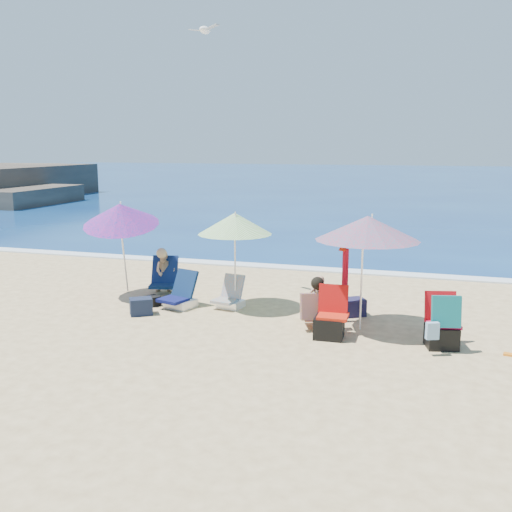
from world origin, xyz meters
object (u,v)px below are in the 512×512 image
(umbrella_striped, at_px, (235,224))
(umbrella_blue, at_px, (120,214))
(umbrella_turquoise, at_px, (368,228))
(person_center, at_px, (319,303))
(chair_navy, at_px, (180,298))
(chair_rainbow, at_px, (230,299))
(person_left, at_px, (165,272))
(furled_umbrella, at_px, (344,278))
(camp_chair_left, at_px, (330,322))
(camp_chair_right, at_px, (442,328))
(seagull, at_px, (205,30))

(umbrella_striped, xyz_separation_m, umbrella_blue, (-2.52, 0.11, 0.08))
(umbrella_turquoise, bearing_deg, person_center, -168.25)
(chair_navy, height_order, chair_rainbow, chair_navy)
(umbrella_blue, distance_m, person_left, 1.56)
(furled_umbrella, bearing_deg, umbrella_turquoise, -39.23)
(umbrella_turquoise, bearing_deg, chair_rainbow, 166.77)
(camp_chair_left, bearing_deg, chair_rainbow, 150.68)
(person_left, bearing_deg, chair_navy, -50.55)
(umbrella_turquoise, height_order, person_left, umbrella_turquoise)
(chair_rainbow, relative_size, camp_chair_left, 0.78)
(chair_rainbow, distance_m, camp_chair_left, 2.51)
(camp_chair_right, xyz_separation_m, person_left, (-5.68, 1.90, 0.13))
(chair_navy, distance_m, chair_rainbow, 0.98)
(umbrella_striped, distance_m, person_center, 2.31)
(umbrella_turquoise, bearing_deg, furled_umbrella, 140.77)
(umbrella_blue, height_order, camp_chair_right, umbrella_blue)
(person_center, bearing_deg, furled_umbrella, 53.52)
(person_center, bearing_deg, chair_navy, 169.92)
(umbrella_blue, bearing_deg, chair_navy, -15.15)
(camp_chair_right, height_order, person_center, person_center)
(chair_navy, bearing_deg, umbrella_striped, 15.45)
(chair_rainbow, distance_m, person_left, 1.89)
(umbrella_striped, bearing_deg, furled_umbrella, -7.89)
(umbrella_striped, xyz_separation_m, camp_chair_right, (3.84, -1.22, -1.34))
(umbrella_striped, height_order, camp_chair_left, umbrella_striped)
(seagull, bearing_deg, chair_rainbow, -49.89)
(umbrella_blue, bearing_deg, seagull, 29.53)
(umbrella_turquoise, xyz_separation_m, seagull, (-3.52, 1.63, 3.63))
(seagull, bearing_deg, furled_umbrella, -22.63)
(umbrella_blue, relative_size, furled_umbrella, 1.44)
(camp_chair_right, xyz_separation_m, person_center, (-2.04, 0.43, 0.13))
(chair_rainbow, height_order, camp_chair_left, camp_chair_left)
(umbrella_blue, xyz_separation_m, chair_rainbow, (2.41, -0.11, -1.58))
(umbrella_turquoise, height_order, umbrella_striped, umbrella_turquoise)
(camp_chair_left, bearing_deg, chair_navy, 163.21)
(camp_chair_left, bearing_deg, umbrella_blue, 163.74)
(umbrella_striped, xyz_separation_m, person_left, (-1.84, 0.68, -1.20))
(camp_chair_right, bearing_deg, umbrella_turquoise, 155.03)
(umbrella_turquoise, height_order, seagull, seagull)
(umbrella_blue, distance_m, person_center, 4.60)
(camp_chair_right, bearing_deg, chair_navy, 169.17)
(umbrella_turquoise, distance_m, camp_chair_left, 1.70)
(chair_navy, relative_size, person_left, 0.79)
(umbrella_blue, height_order, seagull, seagull)
(chair_navy, height_order, seagull, seagull)
(furled_umbrella, bearing_deg, seagull, 157.37)
(seagull, bearing_deg, umbrella_turquoise, -24.86)
(umbrella_turquoise, height_order, person_center, umbrella_turquoise)
(umbrella_turquoise, distance_m, person_center, 1.53)
(camp_chair_left, bearing_deg, person_center, 122.74)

